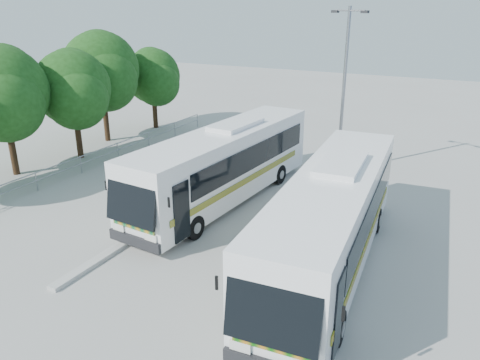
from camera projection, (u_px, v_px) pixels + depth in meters
The scene contains 10 objects.
ground at pixel (207, 232), 19.30m from camera, with size 100.00×100.00×0.00m, color #A1A19C.
kerb_divider at pixel (187, 203), 21.93m from camera, with size 0.40×16.00×0.15m, color #B2B2AD.
railing at pixel (94, 156), 26.70m from camera, with size 0.06×22.00×1.00m.
tree_far_b at pixel (3, 92), 24.34m from camera, with size 5.33×5.03×6.96m.
tree_far_c at pixel (73, 88), 27.30m from camera, with size 4.97×4.69×6.49m.
tree_far_d at pixel (102, 70), 30.69m from camera, with size 5.62×5.30×7.33m.
tree_far_e at pixel (153, 76), 34.45m from camera, with size 4.54×4.28×5.92m.
coach_main at pixel (224, 163), 21.80m from camera, with size 3.40×12.50×3.43m.
coach_adjacent at pixel (331, 218), 16.15m from camera, with size 3.49×12.65×3.47m.
lamppost at pixel (344, 85), 24.67m from camera, with size 2.09×0.87×8.77m.
Camera 1 is at (9.25, -14.70, 8.81)m, focal length 35.00 mm.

